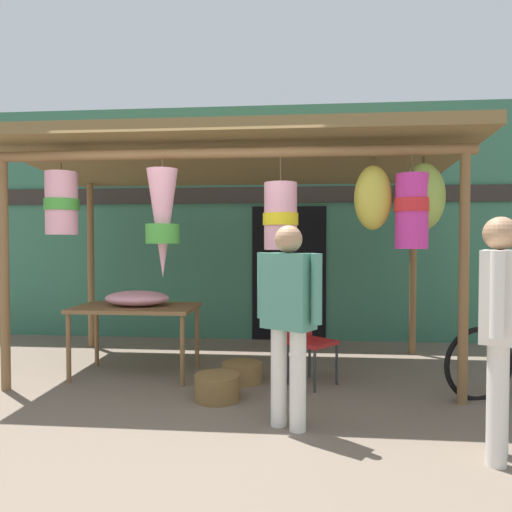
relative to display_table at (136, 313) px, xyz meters
name	(u,v)px	position (x,y,z in m)	size (l,w,h in m)	color
ground_plane	(192,394)	(0.76, -0.58, -0.69)	(30.00, 30.00, 0.00)	#756656
shop_facade	(233,224)	(0.77, 2.18, 1.06)	(11.57, 0.29, 3.50)	#387056
market_stall_canopy	(244,173)	(1.18, 0.14, 1.55)	(4.90, 2.46, 2.59)	brown
display_table	(136,313)	(0.00, 0.00, 0.00)	(1.31, 0.79, 0.77)	brown
flower_heap_on_table	(138,298)	(0.02, 0.00, 0.16)	(0.71, 0.49, 0.17)	pink
folding_chair	(306,335)	(1.87, -0.12, -0.19)	(0.56, 0.56, 0.84)	#AD1E1E
wicker_basket_by_table	(217,387)	(1.03, -0.73, -0.57)	(0.43, 0.43, 0.24)	brown
wicker_basket_spare	(242,372)	(1.19, -0.14, -0.59)	(0.42, 0.42, 0.20)	olive
vendor_in_orange	(288,309)	(1.71, -1.34, 0.25)	(0.52, 0.40, 1.61)	silver
customer_foreground	(499,317)	(3.14, -1.76, 0.28)	(0.37, 0.55, 1.65)	silver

